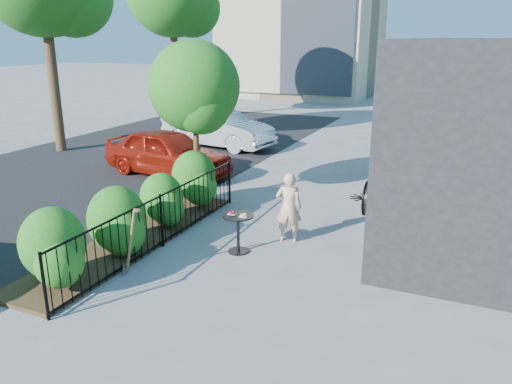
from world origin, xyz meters
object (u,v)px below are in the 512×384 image
at_px(car_red, 168,152).
at_px(car_silver, 218,128).
at_px(cafe_table, 238,227).
at_px(shovel, 130,246).
at_px(woman, 289,207).
at_px(patio_tree, 196,93).

height_order(car_red, car_silver, car_silver).
relative_size(cafe_table, shovel, 0.62).
relative_size(cafe_table, woman, 0.56).
xyz_separation_m(patio_tree, car_red, (-2.21, 1.95, -2.06)).
distance_m(shovel, car_silver, 10.93).
xyz_separation_m(woman, shovel, (-1.95, -2.62, -0.15)).
relative_size(woman, car_silver, 0.33).
relative_size(patio_tree, car_silver, 0.89).
height_order(cafe_table, car_silver, car_silver).
height_order(woman, shovel, woman).
distance_m(patio_tree, woman, 3.86).
bearing_deg(woman, cafe_table, 40.14).
height_order(cafe_table, woman, woman).
relative_size(woman, shovel, 1.11).
height_order(woman, car_silver, car_silver).
xyz_separation_m(shovel, car_silver, (-3.73, 10.27, 0.16)).
distance_m(cafe_table, shovel, 2.11).
distance_m(woman, car_silver, 9.53).
distance_m(woman, shovel, 3.27).
distance_m(cafe_table, car_silver, 9.93).
xyz_separation_m(patio_tree, car_silver, (-2.75, 6.19, -2.03)).
height_order(shovel, car_red, car_red).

